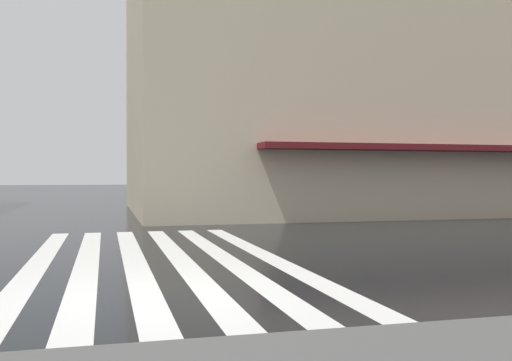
# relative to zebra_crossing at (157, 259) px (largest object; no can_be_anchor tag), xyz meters

# --- Properties ---
(ground_plane) EXTENTS (220.00, 220.00, 0.00)m
(ground_plane) POSITION_rel_zebra_crossing_xyz_m (-4.00, 0.39, -0.00)
(ground_plane) COLOR black
(zebra_crossing) EXTENTS (13.00, 5.50, 0.01)m
(zebra_crossing) POSITION_rel_zebra_crossing_xyz_m (0.00, 0.00, 0.00)
(zebra_crossing) COLOR silver
(zebra_crossing) RESTS_ON ground_plane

